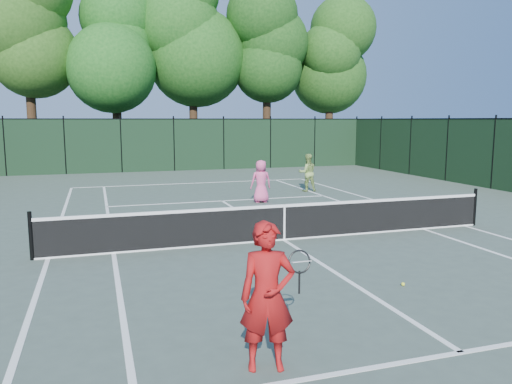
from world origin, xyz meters
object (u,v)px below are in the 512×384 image
object	(u,v)px
coach	(267,296)
loose_ball_midcourt	(403,284)
player_pink	(261,181)
player_green	(307,173)

from	to	relation	value
coach	loose_ball_midcourt	size ratio (longest dim) A/B	26.64
player_pink	player_green	xyz separation A→B (m)	(2.76, 2.11, 0.01)
coach	loose_ball_midcourt	world-z (taller)	coach
coach	player_pink	bearing A→B (deg)	84.31
coach	loose_ball_midcourt	distance (m)	4.03
coach	loose_ball_midcourt	bearing A→B (deg)	44.45
loose_ball_midcourt	player_pink	bearing A→B (deg)	87.24
loose_ball_midcourt	coach	bearing A→B (deg)	-147.90
player_pink	loose_ball_midcourt	size ratio (longest dim) A/B	22.77
coach	player_pink	world-z (taller)	coach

